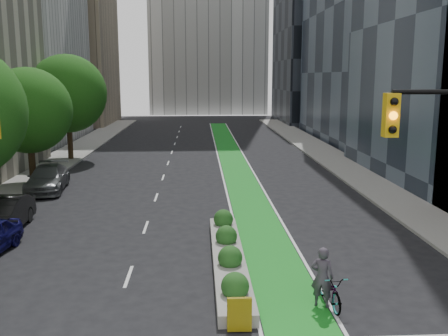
{
  "coord_description": "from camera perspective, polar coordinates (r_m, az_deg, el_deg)",
  "views": [
    {
      "loc": [
        0.11,
        -11.24,
        7.17
      ],
      "look_at": [
        1.24,
        11.31,
        3.0
      ],
      "focal_mm": 40.0,
      "sensor_mm": 36.0,
      "label": 1
    }
  ],
  "objects": [
    {
      "name": "sidewalk_left",
      "position": [
        38.8,
        -20.71,
        -0.75
      ],
      "size": [
        3.6,
        90.0,
        0.15
      ],
      "primitive_type": "cube",
      "color": "gray",
      "rests_on": "ground"
    },
    {
      "name": "sidewalk_right",
      "position": [
        38.73,
        14.74,
        -0.43
      ],
      "size": [
        3.6,
        90.0,
        0.15
      ],
      "primitive_type": "cube",
      "color": "gray",
      "rests_on": "ground"
    },
    {
      "name": "bike_lane_paint",
      "position": [
        41.95,
        1.11,
        0.64
      ],
      "size": [
        2.2,
        70.0,
        0.01
      ],
      "primitive_type": "cube",
      "color": "#188620",
      "rests_on": "ground"
    },
    {
      "name": "building_tan_far",
      "position": [
        80.02,
        -18.0,
        14.16
      ],
      "size": [
        14.0,
        16.0,
        26.0
      ],
      "primitive_type": "cube",
      "color": "tan",
      "rests_on": "ground"
    },
    {
      "name": "building_dark_end",
      "position": [
        81.98,
        11.57,
        15.05
      ],
      "size": [
        14.0,
        18.0,
        28.0
      ],
      "primitive_type": "cube",
      "color": "black",
      "rests_on": "ground"
    },
    {
      "name": "tree_midfar",
      "position": [
        35.11,
        -21.45,
        6.12
      ],
      "size": [
        5.6,
        5.6,
        7.76
      ],
      "color": "black",
      "rests_on": "ground"
    },
    {
      "name": "tree_far",
      "position": [
        44.66,
        -17.47,
        8.1
      ],
      "size": [
        6.6,
        6.6,
        9.0
      ],
      "color": "black",
      "rests_on": "ground"
    },
    {
      "name": "median_planter",
      "position": [
        19.53,
        0.51,
        -9.91
      ],
      "size": [
        1.2,
        10.26,
        1.1
      ],
      "color": "gray",
      "rests_on": "ground"
    },
    {
      "name": "bicycle",
      "position": [
        16.58,
        11.99,
        -13.32
      ],
      "size": [
        0.88,
        2.13,
        1.1
      ],
      "primitive_type": "imported",
      "rotation": [
        0.0,
        0.0,
        0.08
      ],
      "color": "gray",
      "rests_on": "ground"
    },
    {
      "name": "cyclist",
      "position": [
        16.26,
        11.16,
        -12.12
      ],
      "size": [
        0.84,
        0.72,
        1.96
      ],
      "primitive_type": "imported",
      "rotation": [
        0.0,
        0.0,
        2.72
      ],
      "color": "#3C3540",
      "rests_on": "ground"
    },
    {
      "name": "parked_car_left_mid",
      "position": [
        25.45,
        -24.07,
        -4.96
      ],
      "size": [
        1.77,
        4.88,
        1.6
      ],
      "primitive_type": "imported",
      "rotation": [
        0.0,
        0.0,
        0.02
      ],
      "color": "black",
      "rests_on": "ground"
    },
    {
      "name": "parked_car_left_far",
      "position": [
        33.48,
        -19.51,
        -1.13
      ],
      "size": [
        2.79,
        5.64,
        1.58
      ],
      "primitive_type": "imported",
      "rotation": [
        0.0,
        0.0,
        0.11
      ],
      "color": "#535558",
      "rests_on": "ground"
    }
  ]
}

